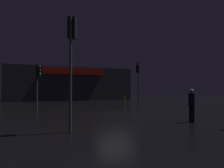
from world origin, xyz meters
TOP-DOWN VIEW (x-y plane):
  - ground_plane at (0.00, 0.00)m, footprint 120.00×120.00m
  - store_building at (3.61, 26.35)m, footprint 21.38×7.70m
  - traffic_signal_main at (-4.68, -5.61)m, footprint 0.41×0.43m
  - traffic_signal_opposite at (-4.39, 5.76)m, footprint 0.41×0.43m
  - traffic_signal_cross_left at (5.16, 5.33)m, footprint 0.42×0.42m
  - pedestrian at (1.65, -5.53)m, footprint 0.41×0.41m
  - bollard_kerb_a at (4.41, 6.79)m, footprint 0.13×0.13m

SIDE VIEW (x-z plane):
  - ground_plane at x=0.00m, z-range 0.00..0.00m
  - bollard_kerb_a at x=4.41m, z-range 0.00..1.10m
  - pedestrian at x=1.65m, z-range 0.14..1.86m
  - traffic_signal_opposite at x=-4.39m, z-range 0.82..4.64m
  - store_building at x=3.61m, z-range 0.01..5.61m
  - traffic_signal_cross_left at x=5.16m, z-range 1.20..5.61m
  - traffic_signal_main at x=-4.68m, z-range 1.21..5.79m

